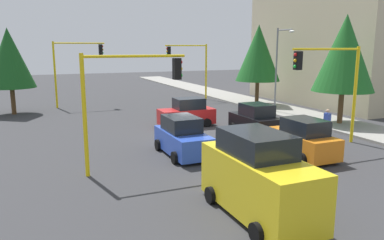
# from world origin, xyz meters

# --- Properties ---
(ground_plane) EXTENTS (120.00, 120.00, 0.00)m
(ground_plane) POSITION_xyz_m (0.00, 0.00, 0.00)
(ground_plane) COLOR #353538
(sidewalk_kerb) EXTENTS (80.00, 4.00, 0.15)m
(sidewalk_kerb) POSITION_xyz_m (-5.00, 10.50, 0.07)
(sidewalk_kerb) COLOR gray
(sidewalk_kerb) RESTS_ON ground
(lane_arrow_near) EXTENTS (2.40, 1.10, 1.10)m
(lane_arrow_near) POSITION_xyz_m (11.51, -3.00, 0.01)
(lane_arrow_near) COLOR silver
(lane_arrow_near) RESTS_ON ground
(apartment_block) EXTENTS (17.30, 9.30, 16.20)m
(apartment_block) POSITION_xyz_m (-7.21, 18.50, 8.11)
(apartment_block) COLOR #C6B793
(apartment_block) RESTS_ON ground
(traffic_signal_near_right) EXTENTS (0.36, 4.59, 5.22)m
(traffic_signal_near_right) POSITION_xyz_m (6.00, -5.62, 3.72)
(traffic_signal_near_right) COLOR yellow
(traffic_signal_near_right) RESTS_ON ground
(traffic_signal_near_left) EXTENTS (0.36, 4.59, 5.50)m
(traffic_signal_near_left) POSITION_xyz_m (6.00, 5.67, 3.90)
(traffic_signal_near_left) COLOR yellow
(traffic_signal_near_left) RESTS_ON ground
(traffic_signal_far_left) EXTENTS (0.36, 4.59, 5.78)m
(traffic_signal_far_left) POSITION_xyz_m (-14.00, 5.71, 4.08)
(traffic_signal_far_left) COLOR yellow
(traffic_signal_far_left) RESTS_ON ground
(traffic_signal_far_right) EXTENTS (0.36, 4.59, 5.97)m
(traffic_signal_far_right) POSITION_xyz_m (-14.00, -5.74, 4.21)
(traffic_signal_far_right) COLOR yellow
(traffic_signal_far_right) RESTS_ON ground
(street_lamp_curbside) EXTENTS (2.15, 0.28, 7.00)m
(street_lamp_curbside) POSITION_xyz_m (-3.61, 9.20, 4.35)
(street_lamp_curbside) COLOR slate
(street_lamp_curbside) RESTS_ON ground
(tree_opposite_side) EXTENTS (3.85, 3.85, 7.01)m
(tree_opposite_side) POSITION_xyz_m (-12.00, -11.00, 4.59)
(tree_opposite_side) COLOR brown
(tree_opposite_side) RESTS_ON ground
(tree_roadside_mid) EXTENTS (4.11, 4.11, 7.50)m
(tree_roadside_mid) POSITION_xyz_m (-8.00, 10.00, 4.92)
(tree_roadside_mid) COLOR brown
(tree_roadside_mid) RESTS_ON ground
(tree_roadside_near) EXTENTS (4.20, 4.20, 7.68)m
(tree_roadside_near) POSITION_xyz_m (2.00, 10.50, 5.04)
(tree_roadside_near) COLOR brown
(tree_roadside_near) RESTS_ON ground
(delivery_van_yellow) EXTENTS (4.80, 2.22, 2.77)m
(delivery_van_yellow) POSITION_xyz_m (12.11, -2.88, 1.28)
(delivery_van_yellow) COLOR yellow
(delivery_van_yellow) RESTS_ON ground
(car_black) EXTENTS (3.70, 2.10, 1.98)m
(car_black) POSITION_xyz_m (2.08, 3.40, 0.90)
(car_black) COLOR black
(car_black) RESTS_ON ground
(car_red) EXTENTS (2.01, 3.84, 1.98)m
(car_red) POSITION_xyz_m (-2.00, 0.40, 0.90)
(car_red) COLOR red
(car_red) RESTS_ON ground
(car_orange) EXTENTS (3.96, 2.07, 1.98)m
(car_orange) POSITION_xyz_m (7.26, 2.86, 0.90)
(car_orange) COLOR orange
(car_orange) RESTS_ON ground
(car_blue) EXTENTS (4.15, 2.07, 1.98)m
(car_blue) POSITION_xyz_m (4.53, -2.52, 0.90)
(car_blue) COLOR blue
(car_blue) RESTS_ON ground
(pedestrian_crossing) EXTENTS (0.40, 0.24, 1.70)m
(pedestrian_crossing) POSITION_xyz_m (4.24, 7.25, 0.91)
(pedestrian_crossing) COLOR #262638
(pedestrian_crossing) RESTS_ON ground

